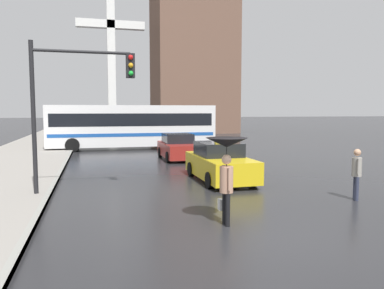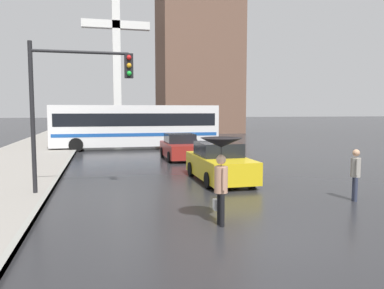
{
  "view_description": "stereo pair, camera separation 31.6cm",
  "coord_description": "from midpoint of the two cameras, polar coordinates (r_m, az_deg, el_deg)",
  "views": [
    {
      "loc": [
        -3.6,
        -7.28,
        2.82
      ],
      "look_at": [
        0.39,
        7.86,
        1.4
      ],
      "focal_mm": 35.0,
      "sensor_mm": 36.0,
      "label": 1
    },
    {
      "loc": [
        -3.3,
        -7.35,
        2.82
      ],
      "look_at": [
        0.39,
        7.86,
        1.4
      ],
      "focal_mm": 35.0,
      "sensor_mm": 36.0,
      "label": 2
    }
  ],
  "objects": [
    {
      "name": "pedestrian_man",
      "position": [
        12.83,
        24.3,
        -3.68
      ],
      "size": [
        0.39,
        0.43,
        1.62
      ],
      "rotation": [
        0.0,
        0.0,
        -2.01
      ],
      "color": "#2D3347",
      "rests_on": "ground_plane"
    },
    {
      "name": "monument_cross",
      "position": [
        45.84,
        -11.24,
        14.14
      ],
      "size": [
        7.78,
        0.9,
        17.69
      ],
      "color": "white",
      "rests_on": "ground_plane"
    },
    {
      "name": "taxi",
      "position": [
        15.14,
        4.78,
        -2.85
      ],
      "size": [
        1.91,
        4.32,
        1.7
      ],
      "rotation": [
        0.0,
        0.0,
        3.14
      ],
      "color": "gold",
      "rests_on": "ground_plane"
    },
    {
      "name": "city_bus",
      "position": [
        27.83,
        -8.2,
        2.99
      ],
      "size": [
        11.98,
        2.84,
        3.2
      ],
      "rotation": [
        0.0,
        0.0,
        1.55
      ],
      "color": "silver",
      "rests_on": "ground_plane"
    },
    {
      "name": "ground_plane",
      "position": [
        8.57,
        11.33,
        -14.15
      ],
      "size": [
        300.0,
        300.0,
        0.0
      ],
      "primitive_type": "plane",
      "color": "#262628"
    },
    {
      "name": "traffic_light",
      "position": [
        12.83,
        -16.57,
        7.98
      ],
      "size": [
        3.28,
        0.38,
        5.01
      ],
      "color": "black",
      "rests_on": "ground_plane"
    },
    {
      "name": "sedan_red",
      "position": [
        21.8,
        -1.38,
        -0.46
      ],
      "size": [
        1.91,
        4.04,
        1.47
      ],
      "rotation": [
        0.0,
        0.0,
        3.14
      ],
      "color": "maroon",
      "rests_on": "ground_plane"
    },
    {
      "name": "pedestrian_with_umbrella",
      "position": [
        9.12,
        5.44,
        -1.83
      ],
      "size": [
        1.02,
        1.02,
        2.17
      ],
      "rotation": [
        0.0,
        0.0,
        1.56
      ],
      "color": "black",
      "rests_on": "ground_plane"
    }
  ]
}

